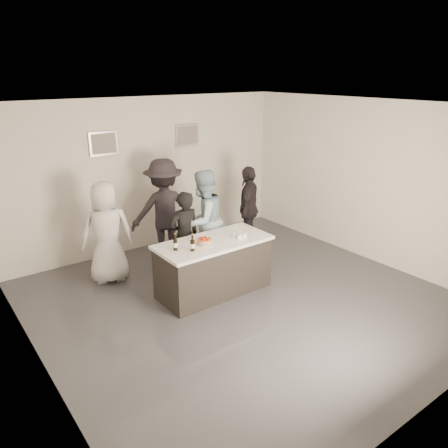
% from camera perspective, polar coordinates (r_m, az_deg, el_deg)
% --- Properties ---
extents(floor, '(6.00, 6.00, 0.00)m').
position_cam_1_polar(floor, '(7.05, 2.47, -9.94)').
color(floor, '#3D3D42').
rests_on(floor, ground).
extents(ceiling, '(6.00, 6.00, 0.00)m').
position_cam_1_polar(ceiling, '(6.16, 2.88, 15.15)').
color(ceiling, white).
extents(wall_back, '(6.00, 0.04, 3.00)m').
position_cam_1_polar(wall_back, '(8.89, -9.75, 6.44)').
color(wall_back, silver).
rests_on(wall_back, ground).
extents(wall_front, '(6.00, 0.04, 3.00)m').
position_cam_1_polar(wall_front, '(4.71, 26.64, -7.36)').
color(wall_front, silver).
rests_on(wall_front, ground).
extents(wall_left, '(0.04, 6.00, 3.00)m').
position_cam_1_polar(wall_left, '(5.21, -23.90, -4.42)').
color(wall_left, silver).
rests_on(wall_left, ground).
extents(wall_right, '(0.04, 6.00, 3.00)m').
position_cam_1_polar(wall_right, '(8.61, 18.38, 5.30)').
color(wall_right, silver).
rests_on(wall_right, ground).
extents(picture_left, '(0.54, 0.04, 0.44)m').
position_cam_1_polar(picture_left, '(8.37, -15.47, 10.11)').
color(picture_left, '#B2B2B7').
rests_on(picture_left, wall_back).
extents(picture_right, '(0.54, 0.04, 0.44)m').
position_cam_1_polar(picture_right, '(9.18, -4.83, 11.49)').
color(picture_right, '#B2B2B7').
rests_on(picture_right, wall_back).
extents(bar_counter, '(1.86, 0.86, 0.90)m').
position_cam_1_polar(bar_counter, '(7.12, -1.36, -5.57)').
color(bar_counter, white).
rests_on(bar_counter, ground).
extents(cake, '(0.23, 0.23, 0.07)m').
position_cam_1_polar(cake, '(6.80, -2.57, -2.35)').
color(cake, orange).
rests_on(cake, bar_counter).
extents(beer_bottle_a, '(0.07, 0.07, 0.26)m').
position_cam_1_polar(beer_bottle_a, '(6.58, -6.38, -2.36)').
color(beer_bottle_a, black).
rests_on(beer_bottle_a, bar_counter).
extents(beer_bottle_b, '(0.07, 0.07, 0.26)m').
position_cam_1_polar(beer_bottle_b, '(6.52, -4.15, -2.47)').
color(beer_bottle_b, black).
rests_on(beer_bottle_b, bar_counter).
extents(tumbler_cluster, '(0.19, 0.19, 0.08)m').
position_cam_1_polar(tumbler_cluster, '(7.07, 2.06, -1.46)').
color(tumbler_cluster, orange).
rests_on(tumbler_cluster, bar_counter).
extents(candles, '(0.24, 0.08, 0.01)m').
position_cam_1_polar(candles, '(6.58, -2.03, -3.43)').
color(candles, pink).
rests_on(candles, bar_counter).
extents(person_main_black, '(0.58, 0.38, 1.57)m').
position_cam_1_polar(person_main_black, '(7.49, -5.19, -1.57)').
color(person_main_black, black).
rests_on(person_main_black, ground).
extents(person_main_blue, '(1.04, 0.90, 1.84)m').
position_cam_1_polar(person_main_blue, '(7.79, -2.74, 0.42)').
color(person_main_blue, '#94AFC1').
rests_on(person_main_blue, ground).
extents(person_guest_left, '(0.99, 0.78, 1.76)m').
position_cam_1_polar(person_guest_left, '(7.60, -15.07, -1.08)').
color(person_guest_left, silver).
rests_on(person_guest_left, ground).
extents(person_guest_right, '(1.03, 0.95, 1.70)m').
position_cam_1_polar(person_guest_right, '(8.78, 3.22, 2.13)').
color(person_guest_right, black).
rests_on(person_guest_right, ground).
extents(person_guest_back, '(1.42, 1.06, 1.95)m').
position_cam_1_polar(person_guest_back, '(8.27, -7.80, 1.79)').
color(person_guest_back, black).
rests_on(person_guest_back, ground).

